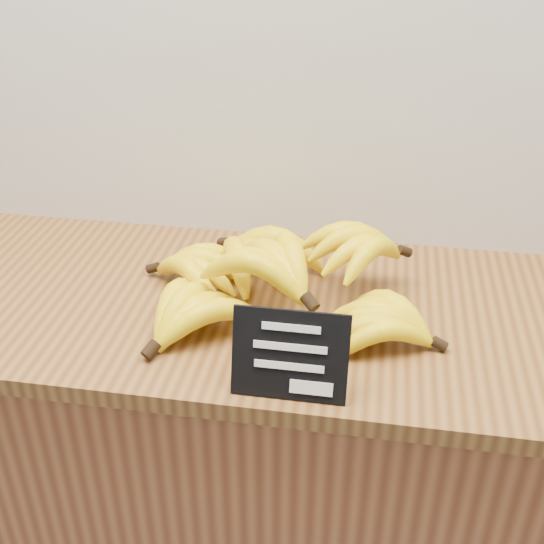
{
  "coord_description": "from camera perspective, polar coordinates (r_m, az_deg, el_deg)",
  "views": [
    {
      "loc": [
        0.05,
        1.78,
        1.57
      ],
      "look_at": [
        -0.11,
        2.7,
        1.02
      ],
      "focal_mm": 45.0,
      "sensor_mm": 36.0,
      "label": 1
    }
  ],
  "objects": [
    {
      "name": "counter_top",
      "position": [
        1.18,
        0.4,
        -3.15
      ],
      "size": [
        1.5,
        0.54,
        0.03
      ],
      "primitive_type": "cube",
      "color": "brown",
      "rests_on": "counter"
    },
    {
      "name": "banana_pile",
      "position": [
        1.15,
        -0.3,
        -0.35
      ],
      "size": [
        0.53,
        0.43,
        0.13
      ],
      "color": "#FFE60A",
      "rests_on": "counter_top"
    },
    {
      "name": "counter",
      "position": [
        1.49,
        0.33,
        -18.15
      ],
      "size": [
        1.53,
        0.5,
        0.9
      ],
      "primitive_type": "cube",
      "color": "#995831",
      "rests_on": "ground"
    },
    {
      "name": "chalkboard_sign",
      "position": [
        0.95,
        1.5,
        -6.99
      ],
      "size": [
        0.16,
        0.04,
        0.13
      ],
      "primitive_type": "cube",
      "rotation": [
        -0.3,
        0.0,
        0.0
      ],
      "color": "black",
      "rests_on": "counter_top"
    }
  ]
}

